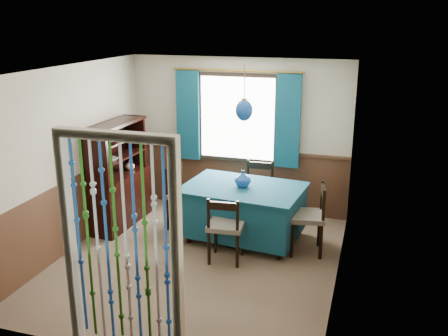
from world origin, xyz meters
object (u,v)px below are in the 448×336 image
(chair_far, at_px, (258,190))
(vase_table, at_px, (243,179))
(sideboard, at_px, (119,189))
(vase_sideboard, at_px, (130,164))
(bowl_shelf, at_px, (111,159))
(chair_near, at_px, (225,227))
(chair_left, at_px, (184,195))
(chair_right, at_px, (309,217))
(pendant_lamp, at_px, (244,110))
(dining_table, at_px, (243,209))

(chair_far, distance_m, vase_table, 0.85)
(sideboard, xyz_separation_m, vase_sideboard, (0.06, 0.28, 0.32))
(vase_sideboard, bearing_deg, bowl_shelf, -90.00)
(chair_near, bearing_deg, chair_left, 131.85)
(sideboard, bearing_deg, chair_left, 12.29)
(vase_table, relative_size, bowl_shelf, 1.03)
(chair_right, distance_m, vase_table, 1.06)
(pendant_lamp, relative_size, vase_table, 3.45)
(vase_sideboard, bearing_deg, chair_far, 13.90)
(pendant_lamp, height_order, vase_sideboard, pendant_lamp)
(vase_table, xyz_separation_m, bowl_shelf, (-1.90, -0.30, 0.22))
(dining_table, relative_size, sideboard, 1.10)
(dining_table, xyz_separation_m, vase_table, (-0.01, 0.01, 0.45))
(sideboard, distance_m, pendant_lamp, 2.37)
(chair_right, height_order, vase_table, vase_table)
(chair_far, height_order, vase_sideboard, vase_sideboard)
(dining_table, xyz_separation_m, chair_right, (0.96, -0.14, 0.05))
(chair_left, relative_size, bowl_shelf, 4.56)
(chair_near, bearing_deg, sideboard, 155.09)
(pendant_lamp, xyz_separation_m, vase_sideboard, (-1.90, 0.26, -1.00))
(chair_far, height_order, chair_left, chair_left)
(chair_near, relative_size, vase_table, 4.18)
(pendant_lamp, height_order, vase_table, pendant_lamp)
(dining_table, height_order, chair_left, chair_left)
(sideboard, bearing_deg, chair_near, -17.69)
(chair_near, bearing_deg, chair_right, 25.87)
(chair_near, xyz_separation_m, vase_table, (0.03, 0.73, 0.42))
(chair_left, xyz_separation_m, chair_right, (1.93, -0.29, -0.00))
(chair_near, xyz_separation_m, pendant_lamp, (0.04, 0.73, 1.41))
(chair_right, xyz_separation_m, bowl_shelf, (-2.87, -0.16, 0.61))
(dining_table, bearing_deg, chair_far, 92.52)
(sideboard, relative_size, bowl_shelf, 7.53)
(dining_table, relative_size, chair_right, 1.82)
(chair_near, bearing_deg, chair_far, 82.16)
(chair_left, bearing_deg, sideboard, -69.10)
(dining_table, xyz_separation_m, vase_sideboard, (-1.90, 0.26, 0.43))
(dining_table, distance_m, pendant_lamp, 1.43)
(chair_left, bearing_deg, dining_table, 92.12)
(chair_left, bearing_deg, chair_far, 131.41)
(chair_left, distance_m, vase_sideboard, 1.01)
(dining_table, height_order, bowl_shelf, bowl_shelf)
(chair_near, xyz_separation_m, chair_far, (0.08, 1.47, 0.01))
(chair_right, distance_m, bowl_shelf, 2.94)
(vase_table, bearing_deg, vase_sideboard, 172.31)
(chair_near, distance_m, vase_sideboard, 2.15)
(sideboard, relative_size, vase_table, 7.32)
(chair_far, distance_m, chair_left, 1.17)
(dining_table, distance_m, vase_table, 0.45)
(chair_far, relative_size, chair_right, 0.97)
(chair_left, xyz_separation_m, bowl_shelf, (-0.94, -0.45, 0.61))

